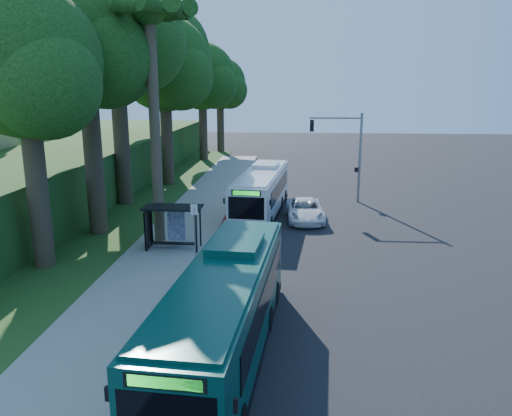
# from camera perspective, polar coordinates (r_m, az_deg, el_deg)

# --- Properties ---
(ground) EXTENTS (140.00, 140.00, 0.00)m
(ground) POSITION_cam_1_polar(r_m,az_deg,el_deg) (30.61, 4.89, -3.37)
(ground) COLOR black
(ground) RESTS_ON ground
(sidewalk) EXTENTS (4.50, 70.00, 0.12)m
(sidewalk) POSITION_cam_1_polar(r_m,az_deg,el_deg) (31.35, -8.59, -2.95)
(sidewalk) COLOR gray
(sidewalk) RESTS_ON ground
(red_curb) EXTENTS (0.25, 30.00, 0.13)m
(red_curb) POSITION_cam_1_polar(r_m,az_deg,el_deg) (27.17, -5.68, -5.49)
(red_curb) COLOR maroon
(red_curb) RESTS_ON ground
(grass_verge) EXTENTS (8.00, 70.00, 0.06)m
(grass_verge) POSITION_cam_1_polar(r_m,az_deg,el_deg) (37.56, -15.43, -0.53)
(grass_verge) COLOR #234719
(grass_verge) RESTS_ON ground
(bus_shelter) EXTENTS (3.20, 1.51, 2.55)m
(bus_shelter) POSITION_cam_1_polar(r_m,az_deg,el_deg) (28.19, -9.89, -1.21)
(bus_shelter) COLOR black
(bus_shelter) RESTS_ON ground
(stop_sign_pole) EXTENTS (0.35, 0.06, 3.17)m
(stop_sign_pole) POSITION_cam_1_polar(r_m,az_deg,el_deg) (25.70, -7.04, -1.94)
(stop_sign_pole) COLOR gray
(stop_sign_pole) RESTS_ON ground
(traffic_signal_pole) EXTENTS (4.10, 0.30, 7.00)m
(traffic_signal_pole) POSITION_cam_1_polar(r_m,az_deg,el_deg) (39.74, 10.39, 6.95)
(traffic_signal_pole) COLOR gray
(traffic_signal_pole) RESTS_ON ground
(palm_tree) EXTENTS (4.20, 4.20, 14.40)m
(palm_tree) POSITION_cam_1_polar(r_m,az_deg,el_deg) (29.01, -12.05, 20.19)
(palm_tree) COLOR #4C3F2D
(palm_tree) RESTS_ON ground
(hillside_backdrop) EXTENTS (24.00, 60.00, 8.80)m
(hillside_backdrop) POSITION_cam_1_polar(r_m,az_deg,el_deg) (51.75, -25.89, 5.13)
(hillside_backdrop) COLOR #234719
(hillside_backdrop) RESTS_ON ground
(tree_0) EXTENTS (8.40, 8.00, 15.70)m
(tree_0) POSITION_cam_1_polar(r_m,az_deg,el_deg) (31.66, -18.82, 17.07)
(tree_0) COLOR #382B1E
(tree_0) RESTS_ON ground
(tree_1) EXTENTS (10.50, 10.00, 18.26)m
(tree_1) POSITION_cam_1_polar(r_m,az_deg,el_deg) (39.58, -15.70, 18.71)
(tree_1) COLOR #382B1E
(tree_1) RESTS_ON ground
(tree_2) EXTENTS (8.82, 8.40, 15.12)m
(tree_2) POSITION_cam_1_polar(r_m,az_deg,el_deg) (46.68, -10.34, 15.39)
(tree_2) COLOR #382B1E
(tree_2) RESTS_ON ground
(tree_3) EXTENTS (10.08, 9.60, 17.28)m
(tree_3) POSITION_cam_1_polar(r_m,az_deg,el_deg) (54.98, -10.36, 16.69)
(tree_3) COLOR #382B1E
(tree_3) RESTS_ON ground
(tree_4) EXTENTS (8.40, 8.00, 14.14)m
(tree_4) POSITION_cam_1_polar(r_m,az_deg,el_deg) (62.21, -6.10, 14.39)
(tree_4) COLOR #382B1E
(tree_4) RESTS_ON ground
(tree_5) EXTENTS (7.35, 7.00, 12.86)m
(tree_5) POSITION_cam_1_polar(r_m,az_deg,el_deg) (69.95, -4.08, 13.73)
(tree_5) COLOR #382B1E
(tree_5) RESTS_ON ground
(tree_6) EXTENTS (7.56, 7.20, 13.74)m
(tree_6) POSITION_cam_1_polar(r_m,az_deg,el_deg) (26.37, -24.76, 14.10)
(tree_6) COLOR #382B1E
(tree_6) RESTS_ON ground
(white_bus) EXTENTS (3.59, 11.87, 3.48)m
(white_bus) POSITION_cam_1_polar(r_m,az_deg,el_deg) (35.33, 0.66, 1.86)
(white_bus) COLOR silver
(white_bus) RESTS_ON ground
(teal_bus) EXTENTS (3.46, 12.20, 3.59)m
(teal_bus) POSITION_cam_1_polar(r_m,az_deg,el_deg) (16.98, -3.49, -11.52)
(teal_bus) COLOR #0B3D34
(teal_bus) RESTS_ON ground
(pickup) EXTENTS (2.71, 5.37, 1.46)m
(pickup) POSITION_cam_1_polar(r_m,az_deg,el_deg) (34.28, 5.64, -0.24)
(pickup) COLOR white
(pickup) RESTS_ON ground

